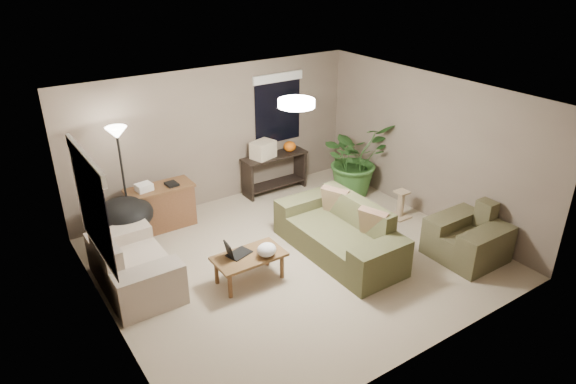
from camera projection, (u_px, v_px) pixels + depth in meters
room_shell at (296, 184)px, 7.33m from camera, size 5.50×5.50×5.50m
main_sofa at (340, 236)px, 7.90m from camera, size 0.95×2.20×0.85m
throw_pillows at (354, 211)px, 7.88m from camera, size 0.40×1.40×0.47m
loveseat at (132, 268)px, 7.11m from camera, size 0.90×1.60×0.85m
armchair at (468, 240)px, 7.80m from camera, size 0.95×1.00×0.85m
coffee_table at (249, 259)px, 7.20m from camera, size 1.00×0.55×0.42m
laptop at (235, 252)px, 7.14m from camera, size 0.39×0.32×0.24m
plastic_bag at (267, 250)px, 7.12m from camera, size 0.31×0.29×0.19m
desk at (162, 207)px, 8.60m from camera, size 1.10×0.50×0.75m
desk_papers at (150, 187)px, 8.34m from camera, size 0.69×0.28×0.12m
console_table at (275, 170)px, 9.88m from camera, size 1.30×0.40×0.75m
pumpkin at (290, 146)px, 9.88m from camera, size 0.32×0.32×0.20m
cardboard_box at (263, 150)px, 9.55m from camera, size 0.50×0.43×0.32m
papasan_chair at (125, 219)px, 8.03m from camera, size 1.00×1.00×0.80m
floor_lamp at (119, 147)px, 7.72m from camera, size 0.32×0.32×1.91m
ceiling_fixture at (296, 103)px, 6.82m from camera, size 0.50×0.50×0.10m
houseplant at (354, 166)px, 9.75m from camera, size 1.28×1.42×1.11m
cat_scratching_post at (401, 206)px, 9.00m from camera, size 0.32×0.32×0.50m
window_left at (89, 188)px, 5.96m from camera, size 0.05×1.56×1.33m
window_back at (278, 97)px, 9.61m from camera, size 1.06×0.05×1.33m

